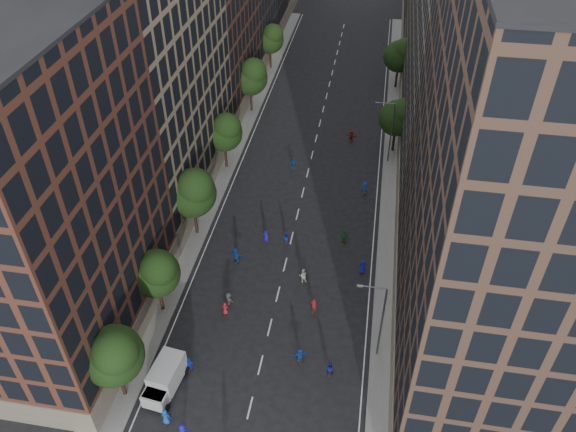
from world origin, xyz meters
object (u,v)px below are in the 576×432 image
(streetlamp_near, at_px, (380,318))
(streetlamp_far, at_px, (390,129))
(skater_0, at_px, (166,417))
(cargo_van, at_px, (165,379))
(skater_2, at_px, (329,368))

(streetlamp_near, distance_m, streetlamp_far, 33.00)
(skater_0, bearing_deg, streetlamp_near, -143.66)
(streetlamp_far, bearing_deg, cargo_van, -114.54)
(streetlamp_near, height_order, skater_0, streetlamp_near)
(streetlamp_near, distance_m, skater_0, 20.21)
(streetlamp_near, bearing_deg, skater_0, -149.48)
(streetlamp_far, distance_m, skater_0, 46.47)
(streetlamp_far, xyz_separation_m, skater_0, (-17.01, -43.03, -4.30))
(streetlamp_far, relative_size, skater_2, 5.98)
(streetlamp_far, distance_m, cargo_van, 43.88)
(streetlamp_near, bearing_deg, streetlamp_far, 90.00)
(streetlamp_far, distance_m, skater_2, 36.33)
(streetlamp_near, height_order, cargo_van, streetlamp_near)
(skater_0, bearing_deg, streetlamp_far, -105.75)
(skater_2, bearing_deg, streetlamp_far, -107.04)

